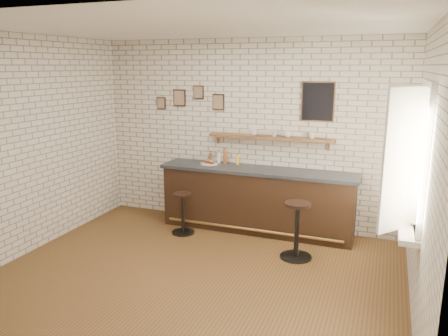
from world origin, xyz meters
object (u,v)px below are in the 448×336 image
Objects in this scene: sandwich_plate at (209,164)px; book_upper at (406,218)px; bitters_bottle_brown at (210,158)px; bar_stool_right at (297,228)px; shelf_cup_c at (288,134)px; book_lower at (406,218)px; ciabatta_sandwich at (210,162)px; bitters_bottle_amber at (225,157)px; bitters_bottle_white at (219,158)px; shelf_cup_b at (274,134)px; shelf_cup_a at (253,132)px; bar_stool_left at (183,212)px; condiment_bottle_yellow at (238,160)px; bar_counter at (257,200)px; shelf_cup_d at (312,136)px.

sandwich_plate reaches higher than book_upper.
sandwich_plate is 0.19m from bitters_bottle_brown.
shelf_cup_c is (-0.39, 1.01, 1.12)m from bar_stool_right.
book_lower is (2.99, -1.61, -0.14)m from bitters_bottle_brown.
bitters_bottle_amber is at bearing 39.06° from ciabatta_sandwich.
shelf_cup_b is at bearing 0.18° from bitters_bottle_white.
bitters_bottle_brown is 1.41× the size of shelf_cup_a.
book_upper is at bearing -16.17° from bar_stool_left.
condiment_bottle_yellow is 1.51× the size of shelf_cup_c.
shelf_cup_b reaches higher than bitters_bottle_brown.
ciabatta_sandwich is at bearing 111.96° from shelf_cup_b.
bar_counter is at bearing 162.65° from book_lower.
condiment_bottle_yellow is 0.72× the size of book_upper.
sandwich_plate is 0.47m from condiment_bottle_yellow.
bitters_bottle_amber is 1.47m from shelf_cup_d.
ciabatta_sandwich is at bearing 170.16° from book_lower.
bar_stool_right is 8.35× the size of shelf_cup_d.
bar_stool_right is 1.56m from shelf_cup_c.
bar_stool_left is at bearing -111.77° from ciabatta_sandwich.
shelf_cup_d is (0.37, 0.00, -0.00)m from shelf_cup_c.
book_lower is at bearing -29.60° from bitters_bottle_white.
bitters_bottle_brown reaches higher than bar_stool_right.
book_lower is (2.25, -1.62, -0.61)m from shelf_cup_a.
bitters_bottle_brown is 0.87m from shelf_cup_a.
bitters_bottle_white is 1.23m from shelf_cup_c.
bitters_bottle_brown is (-0.87, 0.20, 0.58)m from bar_counter.
ciabatta_sandwich is at bearing 165.52° from shelf_cup_d.
bitters_bottle_white reaches higher than condiment_bottle_yellow.
bitters_bottle_amber is 0.39× the size of bar_stool_left.
shelf_cup_c reaches higher than bar_stool_left.
condiment_bottle_yellow reaches higher than ciabatta_sandwich.
shelf_cup_d is (1.19, 0.00, 0.46)m from condiment_bottle_yellow.
shelf_cup_b reaches higher than bitters_bottle_white.
shelf_cup_a reaches higher than shelf_cup_b.
book_upper is (1.70, -1.65, -0.58)m from shelf_cup_c.
shelf_cup_c is (0.42, 0.20, 1.04)m from bar_counter.
bar_stool_left is 1.87m from bar_stool_right.
bitters_bottle_white is 0.27× the size of bar_stool_right.
bitters_bottle_white is 2.24× the size of shelf_cup_b.
bar_counter is 1.08m from shelf_cup_b.
book_upper is at bearing -31.16° from bitters_bottle_amber.
book_upper is (2.51, -1.65, -0.12)m from condiment_bottle_yellow.
ciabatta_sandwich is 2.12× the size of shelf_cup_b.
bitters_bottle_white is 0.11m from bitters_bottle_amber.
shelf_cup_d is (1.41, 0.00, 0.43)m from bitters_bottle_amber.
bar_stool_left is 4.92× the size of shelf_cup_a.
bar_counter is at bearing -15.32° from bitters_bottle_white.
ciabatta_sandwich is 3.29m from book_upper.
ciabatta_sandwich is 0.86m from shelf_cup_a.
ciabatta_sandwich is 1.69m from shelf_cup_d.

